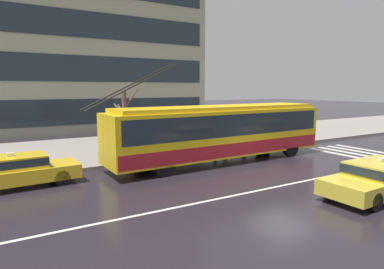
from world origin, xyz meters
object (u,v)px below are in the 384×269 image
at_px(street_tree_bare, 125,119).
at_px(pedestrian_walking_past, 243,124).
at_px(pedestrian_approaching_curb, 139,125).
at_px(taxi_oncoming_near, 378,177).
at_px(bus_shelter, 157,121).
at_px(pedestrian_at_shelter, 216,124).
at_px(taxi_queued_behind_bus, 15,170).
at_px(pedestrian_waiting_by_pole, 226,122).
at_px(trolleybus, 221,131).

bearing_deg(street_tree_bare, pedestrian_walking_past, -13.54).
distance_m(pedestrian_approaching_curb, street_tree_bare, 0.92).
bearing_deg(taxi_oncoming_near, pedestrian_walking_past, 79.94).
relative_size(bus_shelter, pedestrian_at_shelter, 2.25).
bearing_deg(pedestrian_at_shelter, street_tree_bare, 169.12).
bearing_deg(pedestrian_approaching_curb, street_tree_bare, 178.08).
distance_m(pedestrian_at_shelter, pedestrian_approaching_curb, 4.89).
bearing_deg(bus_shelter, pedestrian_approaching_curb, 176.24).
height_order(taxi_oncoming_near, taxi_queued_behind_bus, same).
bearing_deg(pedestrian_at_shelter, taxi_oncoming_near, -90.50).
bearing_deg(pedestrian_waiting_by_pole, pedestrian_approaching_curb, 172.44).
xyz_separation_m(bus_shelter, pedestrian_approaching_curb, (-1.16, 0.08, -0.22)).
bearing_deg(street_tree_bare, trolleybus, -45.78).
bearing_deg(taxi_queued_behind_bus, trolleybus, -1.77).
height_order(bus_shelter, pedestrian_approaching_curb, bus_shelter).
distance_m(trolleybus, pedestrian_at_shelter, 3.39).
bearing_deg(pedestrian_waiting_by_pole, bus_shelter, 171.48).
bearing_deg(pedestrian_approaching_curb, trolleybus, -52.37).
bearing_deg(street_tree_bare, taxi_queued_behind_bus, -147.11).
distance_m(pedestrian_approaching_curb, pedestrian_waiting_by_pole, 5.81).
height_order(taxi_oncoming_near, bus_shelter, bus_shelter).
distance_m(taxi_queued_behind_bus, pedestrian_walking_past, 13.19).
bearing_deg(pedestrian_walking_past, pedestrian_approaching_curb, 165.01).
bearing_deg(pedestrian_at_shelter, pedestrian_approaching_curb, 167.59).
height_order(taxi_queued_behind_bus, pedestrian_waiting_by_pole, pedestrian_waiting_by_pole).
bearing_deg(trolleybus, bus_shelter, 116.06).
height_order(trolleybus, street_tree_bare, trolleybus).
bearing_deg(pedestrian_waiting_by_pole, trolleybus, -129.73).
bearing_deg(taxi_oncoming_near, pedestrian_approaching_curb, 112.16).
distance_m(trolleybus, bus_shelter, 4.37).
distance_m(pedestrian_at_shelter, pedestrian_walking_past, 1.77).
relative_size(trolleybus, bus_shelter, 3.11).
bearing_deg(trolleybus, pedestrian_at_shelter, 60.04).
xyz_separation_m(pedestrian_at_shelter, pedestrian_walking_past, (1.64, -0.67, -0.01)).
xyz_separation_m(bus_shelter, pedestrian_at_shelter, (3.61, -0.97, -0.30)).
bearing_deg(street_tree_bare, bus_shelter, -2.99).
relative_size(taxi_queued_behind_bus, pedestrian_walking_past, 2.38).
bearing_deg(pedestrian_waiting_by_pole, pedestrian_walking_past, -55.42).
xyz_separation_m(taxi_oncoming_near, pedestrian_approaching_curb, (-4.68, 11.50, 1.03)).
height_order(taxi_queued_behind_bus, street_tree_bare, street_tree_bare).
bearing_deg(pedestrian_waiting_by_pole, taxi_oncoming_near, -95.73).
relative_size(taxi_oncoming_near, taxi_queued_behind_bus, 0.99).
relative_size(bus_shelter, street_tree_bare, 1.15).
distance_m(pedestrian_at_shelter, street_tree_bare, 5.73).
relative_size(taxi_oncoming_near, pedestrian_approaching_curb, 2.33).
bearing_deg(bus_shelter, taxi_oncoming_near, -72.87).
relative_size(pedestrian_at_shelter, pedestrian_waiting_by_pole, 0.97).
bearing_deg(street_tree_bare, taxi_oncoming_near, -64.43).
relative_size(pedestrian_walking_past, pedestrian_waiting_by_pole, 1.00).
bearing_deg(taxi_queued_behind_bus, street_tree_bare, 32.89).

